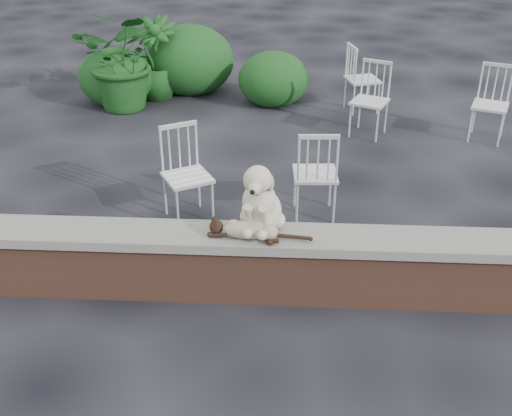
# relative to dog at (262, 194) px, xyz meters

# --- Properties ---
(ground) EXTENTS (60.00, 60.00, 0.00)m
(ground) POSITION_rel_dog_xyz_m (0.56, -0.09, -0.88)
(ground) COLOR black
(ground) RESTS_ON ground
(brick_wall) EXTENTS (6.00, 0.30, 0.50)m
(brick_wall) POSITION_rel_dog_xyz_m (0.56, -0.09, -0.63)
(brick_wall) COLOR brown
(brick_wall) RESTS_ON ground
(capstone) EXTENTS (6.20, 0.40, 0.08)m
(capstone) POSITION_rel_dog_xyz_m (0.56, -0.09, -0.34)
(capstone) COLOR slate
(capstone) RESTS_ON brick_wall
(dog) EXTENTS (0.49, 0.59, 0.61)m
(dog) POSITION_rel_dog_xyz_m (0.00, 0.00, 0.00)
(dog) COLOR beige
(dog) RESTS_ON capstone
(cat) EXTENTS (0.97, 0.40, 0.16)m
(cat) POSITION_rel_dog_xyz_m (-0.08, -0.15, -0.22)
(cat) COLOR tan
(cat) RESTS_ON capstone
(chair_a) EXTENTS (0.76, 0.76, 0.94)m
(chair_a) POSITION_rel_dog_xyz_m (-0.77, 1.13, -0.41)
(chair_a) COLOR white
(chair_a) RESTS_ON ground
(chair_d) EXTENTS (0.72, 0.72, 0.94)m
(chair_d) POSITION_rel_dog_xyz_m (2.70, 3.37, -0.41)
(chair_d) COLOR white
(chair_d) RESTS_ON ground
(chair_c) EXTENTS (0.59, 0.59, 0.94)m
(chair_c) POSITION_rel_dog_xyz_m (0.46, 1.28, -0.41)
(chair_c) COLOR white
(chair_c) RESTS_ON ground
(chair_e) EXTENTS (0.69, 0.69, 0.94)m
(chair_e) POSITION_rel_dog_xyz_m (1.21, 4.37, -0.41)
(chair_e) COLOR white
(chair_e) RESTS_ON ground
(chair_b) EXTENTS (0.74, 0.74, 0.94)m
(chair_b) POSITION_rel_dog_xyz_m (1.21, 3.44, -0.41)
(chair_b) COLOR white
(chair_b) RESTS_ON ground
(potted_plant_a) EXTENTS (1.48, 1.36, 1.41)m
(potted_plant_a) POSITION_rel_dog_xyz_m (-2.12, 4.27, -0.18)
(potted_plant_a) COLOR #154C1D
(potted_plant_a) RESTS_ON ground
(potted_plant_b) EXTENTS (0.80, 0.80, 1.19)m
(potted_plant_b) POSITION_rel_dog_xyz_m (-1.80, 4.77, -0.29)
(potted_plant_b) COLOR #154C1D
(potted_plant_b) RESTS_ON ground
(shrubbery) EXTENTS (3.33, 1.74, 1.06)m
(shrubbery) POSITION_rel_dog_xyz_m (-1.31, 4.83, -0.46)
(shrubbery) COLOR #154C1D
(shrubbery) RESTS_ON ground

